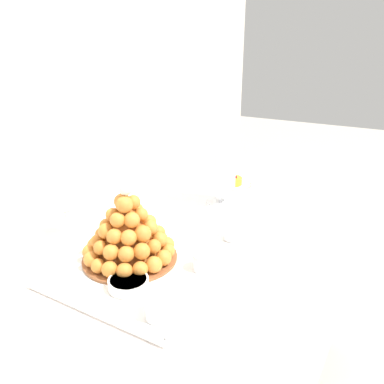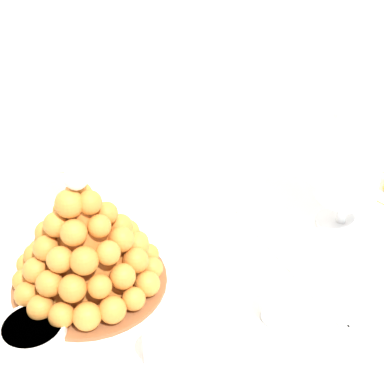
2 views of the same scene
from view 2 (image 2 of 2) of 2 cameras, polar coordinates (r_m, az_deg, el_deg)
name	(u,v)px [view 2 (image 2 of 2)]	position (r m, az deg, el deg)	size (l,w,h in m)	color
buffet_table	(204,300)	(1.04, 1.32, -11.75)	(1.42, 1.02, 0.75)	brown
serving_tray	(132,301)	(0.91, -6.59, -11.79)	(0.59, 0.43, 0.02)	white
croquembouche	(85,244)	(0.90, -11.67, -5.65)	(0.27, 0.27, 0.24)	brown
dessert_cup_mid_left	(163,350)	(0.80, -3.16, -16.92)	(0.06, 0.06, 0.05)	silver
dessert_cup_centre	(281,307)	(0.87, 9.77, -12.40)	(0.06, 0.06, 0.05)	silver
creme_brulee_ramekin	(33,330)	(0.88, -17.04, -14.30)	(0.10, 0.10, 0.02)	white
macaron_goblet	(353,157)	(1.05, 17.25, 3.66)	(0.12, 0.12, 0.26)	white
wine_glass	(64,160)	(1.13, -13.90, 3.39)	(0.07, 0.07, 0.15)	silver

